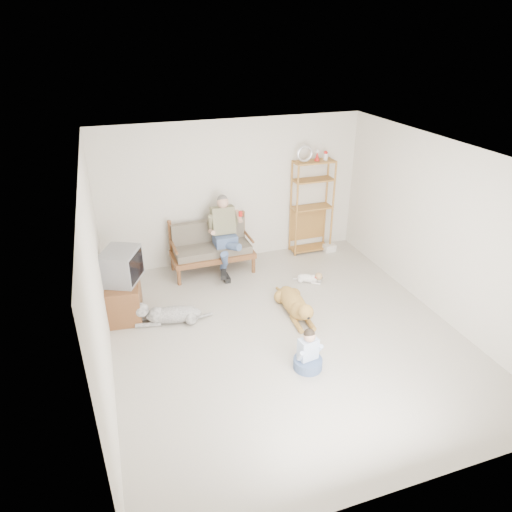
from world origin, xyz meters
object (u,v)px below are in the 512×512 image
object	(u,v)px
loveseat	(211,246)
etagere	(312,206)
tv_stand	(124,297)
golden_retriever	(296,305)

from	to	relation	value
loveseat	etagere	distance (m)	2.16
loveseat	etagere	world-z (taller)	etagere
tv_stand	golden_retriever	size ratio (longest dim) A/B	0.69
loveseat	tv_stand	world-z (taller)	loveseat
golden_retriever	loveseat	bearing A→B (deg)	117.86
loveseat	etagere	bearing A→B (deg)	4.15
loveseat	tv_stand	bearing A→B (deg)	-149.82
loveseat	golden_retriever	xyz separation A→B (m)	(0.90, -1.90, -0.32)
loveseat	golden_retriever	size ratio (longest dim) A/B	1.09
loveseat	tv_stand	size ratio (longest dim) A/B	1.60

